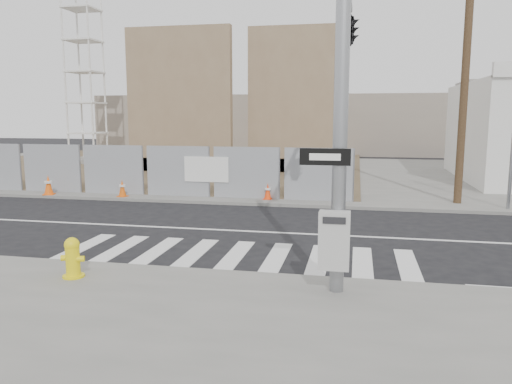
% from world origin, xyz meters
% --- Properties ---
extents(ground, '(100.00, 100.00, 0.00)m').
position_xyz_m(ground, '(0.00, 0.00, 0.00)').
color(ground, black).
rests_on(ground, ground).
extents(sidewalk_far, '(50.00, 20.00, 0.12)m').
position_xyz_m(sidewalk_far, '(0.00, 14.00, 0.06)').
color(sidewalk_far, slate).
rests_on(sidewalk_far, ground).
extents(signal_pole, '(0.96, 5.87, 7.00)m').
position_xyz_m(signal_pole, '(2.49, -2.05, 4.78)').
color(signal_pole, gray).
rests_on(signal_pole, sidewalk_near).
extents(chain_link_fence, '(24.60, 0.04, 2.00)m').
position_xyz_m(chain_link_fence, '(-10.00, 5.00, 1.12)').
color(chain_link_fence, gray).
rests_on(chain_link_fence, sidewalk_far).
extents(concrete_wall_left, '(6.00, 1.30, 8.00)m').
position_xyz_m(concrete_wall_left, '(-7.00, 13.08, 3.38)').
color(concrete_wall_left, '#786148').
rests_on(concrete_wall_left, sidewalk_far).
extents(concrete_wall_right, '(5.50, 1.30, 8.00)m').
position_xyz_m(concrete_wall_right, '(-0.50, 14.08, 3.38)').
color(concrete_wall_right, '#786148').
rests_on(concrete_wall_right, sidewalk_far).
extents(crane_tower, '(2.60, 2.60, 18.15)m').
position_xyz_m(crane_tower, '(-15.00, 17.00, 9.02)').
color(crane_tower, slate).
rests_on(crane_tower, sidewalk_far).
extents(utility_pole_right, '(1.60, 0.28, 10.00)m').
position_xyz_m(utility_pole_right, '(6.50, 5.50, 5.20)').
color(utility_pole_right, '#4B3723').
rests_on(utility_pole_right, sidewalk_far).
extents(fire_hydrant, '(0.55, 0.55, 0.82)m').
position_xyz_m(fire_hydrant, '(-2.72, -5.06, 0.52)').
color(fire_hydrant, yellow).
rests_on(fire_hydrant, sidewalk_near).
extents(traffic_cone_b, '(0.51, 0.51, 0.80)m').
position_xyz_m(traffic_cone_b, '(-9.49, 4.22, 0.51)').
color(traffic_cone_b, '#FF5D0D').
rests_on(traffic_cone_b, sidewalk_far).
extents(traffic_cone_c, '(0.42, 0.42, 0.68)m').
position_xyz_m(traffic_cone_c, '(-6.32, 4.37, 0.45)').
color(traffic_cone_c, '#DB540B').
rests_on(traffic_cone_c, sidewalk_far).
extents(traffic_cone_d, '(0.35, 0.35, 0.62)m').
position_xyz_m(traffic_cone_d, '(-0.53, 4.90, 0.42)').
color(traffic_cone_d, '#F73D0D').
rests_on(traffic_cone_d, sidewalk_far).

